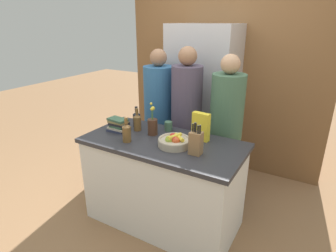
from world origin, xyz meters
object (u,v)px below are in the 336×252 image
Objects in this scene: book_stack at (118,125)px; bottle_oil at (127,132)px; person_in_blue at (186,115)px; fruit_bowl at (174,141)px; person_in_red_tee at (226,125)px; refrigerator at (202,102)px; flower_vase at (153,125)px; bottle_wine at (137,122)px; person_at_sink at (159,111)px; knife_block at (196,142)px; coffee_mug at (168,126)px; cereal_box at (201,127)px; bottle_vinegar at (137,119)px.

book_stack is 0.91× the size of bottle_oil.
person_in_blue reaches higher than bottle_oil.
person_in_red_tee reaches higher than fruit_bowl.
refrigerator is 0.80m from person_in_red_tee.
fruit_bowl is 0.90× the size of flower_vase.
person_at_sink reaches higher than bottle_wine.
coffee_mug is at bearing 142.90° from knife_block.
person_at_sink is 1.00× the size of person_in_red_tee.
coffee_mug is 0.51m from book_stack.
person_in_blue is 1.03× the size of person_in_red_tee.
cereal_box is 0.89m from person_at_sink.
bottle_oil is at bearing -146.85° from cereal_box.
bottle_oil is at bearing -96.57° from refrigerator.
knife_block is at bearing -42.85° from person_in_blue.
fruit_bowl is 0.93m from person_at_sink.
fruit_bowl is 0.18× the size of person_at_sink.
book_stack is at bearing -143.87° from bottle_wine.
coffee_mug is at bearing 171.24° from cereal_box.
book_stack is at bearing -151.40° from person_in_red_tee.
knife_block is 0.86m from bottle_vinegar.
flower_vase is at bearing -87.07° from person_in_blue.
bottle_oil reaches higher than book_stack.
bottle_oil is (-0.16, -1.38, 0.03)m from refrigerator.
coffee_mug is (-0.23, 0.30, 0.00)m from fruit_bowl.
cereal_box is at bearing -8.76° from coffee_mug.
bottle_vinegar is (-0.73, -0.01, -0.05)m from cereal_box.
person_in_red_tee is (0.46, 0.00, -0.03)m from person_in_blue.
coffee_mug is at bearing 11.36° from bottle_vinegar.
fruit_bowl is 0.70m from person_in_red_tee.
knife_block is 0.59m from coffee_mug.
bottle_oil is at bearing -136.25° from person_in_red_tee.
knife_block is 0.85× the size of flower_vase.
cereal_box is at bearing 58.58° from fruit_bowl.
refrigerator is at bearing 92.19° from coffee_mug.
person_in_blue is (0.03, 0.35, 0.02)m from coffee_mug.
bottle_oil reaches higher than bottle_vinegar.
flower_vase is 1.41× the size of bottle_wine.
bottle_wine is (-0.75, 0.20, -0.01)m from knife_block.
fruit_bowl reaches higher than coffee_mug.
knife_block reaches higher than cereal_box.
fruit_bowl is (0.27, -1.25, -0.02)m from refrigerator.
person_in_red_tee is (0.53, -0.60, -0.03)m from refrigerator.
bottle_wine is at bearing -171.81° from cereal_box.
flower_vase is 1.23× the size of cereal_box.
knife_block is 1.05× the size of cereal_box.
person_in_blue is at bearing 84.89° from coffee_mug.
bottle_wine is 0.14× the size of person_in_red_tee.
book_stack reaches higher than coffee_mug.
flower_vase is at bearing -115.42° from coffee_mug.
bottle_vinegar reaches higher than book_stack.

